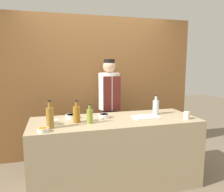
{
  "coord_description": "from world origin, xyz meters",
  "views": [
    {
      "loc": [
        -0.78,
        -2.64,
        1.6
      ],
      "look_at": [
        0.0,
        0.16,
        1.17
      ],
      "focal_mm": 35.0,
      "sensor_mm": 36.0,
      "label": 1
    }
  ],
  "objects": [
    {
      "name": "cutting_board",
      "position": [
        0.41,
        -0.04,
        0.9
      ],
      "size": [
        0.33,
        0.22,
        0.02
      ],
      "color": "white",
      "rests_on": "counter"
    },
    {
      "name": "bottle_oil",
      "position": [
        -0.35,
        -0.1,
        0.99
      ],
      "size": [
        0.07,
        0.07,
        0.24
      ],
      "color": "olive",
      "rests_on": "counter"
    },
    {
      "name": "cabinet_wall",
      "position": [
        0.0,
        1.14,
        1.2
      ],
      "size": [
        3.45,
        0.18,
        2.4
      ],
      "color": "brown",
      "rests_on": "ground_plane"
    },
    {
      "name": "bottle_vinegar",
      "position": [
        -0.81,
        -0.19,
        1.02
      ],
      "size": [
        0.08,
        0.08,
        0.32
      ],
      "color": "olive",
      "rests_on": "counter"
    },
    {
      "name": "chef_center",
      "position": [
        0.11,
        0.71,
        0.91
      ],
      "size": [
        0.34,
        0.34,
        1.67
      ],
      "color": "#28282D",
      "rests_on": "ground_plane"
    },
    {
      "name": "cup_cream",
      "position": [
        0.89,
        -0.24,
        0.94
      ],
      "size": [
        0.08,
        0.08,
        0.1
      ],
      "color": "silver",
      "rests_on": "counter"
    },
    {
      "name": "bottle_amber",
      "position": [
        -0.5,
        -0.03,
        1.0
      ],
      "size": [
        0.09,
        0.09,
        0.28
      ],
      "color": "#9E661E",
      "rests_on": "counter"
    },
    {
      "name": "bottle_clear",
      "position": [
        0.63,
        0.12,
        1.0
      ],
      "size": [
        0.08,
        0.08,
        0.27
      ],
      "color": "silver",
      "rests_on": "counter"
    },
    {
      "name": "sauce_bowl_yellow",
      "position": [
        -0.54,
        0.2,
        0.92
      ],
      "size": [
        0.15,
        0.15,
        0.05
      ],
      "color": "white",
      "rests_on": "counter"
    },
    {
      "name": "sauce_bowl_purple",
      "position": [
        -0.12,
        0.1,
        0.92
      ],
      "size": [
        0.14,
        0.14,
        0.05
      ],
      "color": "white",
      "rests_on": "counter"
    },
    {
      "name": "sauce_bowl_green",
      "position": [
        -0.79,
        -0.05,
        0.92
      ],
      "size": [
        0.14,
        0.14,
        0.06
      ],
      "color": "white",
      "rests_on": "counter"
    },
    {
      "name": "ground_plane",
      "position": [
        0.0,
        0.0,
        0.0
      ],
      "size": [
        14.0,
        14.0,
        0.0
      ],
      "primitive_type": "plane",
      "color": "#756651"
    },
    {
      "name": "sauce_bowl_orange",
      "position": [
        -0.89,
        -0.3,
        0.92
      ],
      "size": [
        0.12,
        0.12,
        0.04
      ],
      "color": "white",
      "rests_on": "counter"
    },
    {
      "name": "counter",
      "position": [
        0.0,
        0.0,
        0.45
      ],
      "size": [
        2.15,
        0.81,
        0.89
      ],
      "color": "tan",
      "rests_on": "ground_plane"
    }
  ]
}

